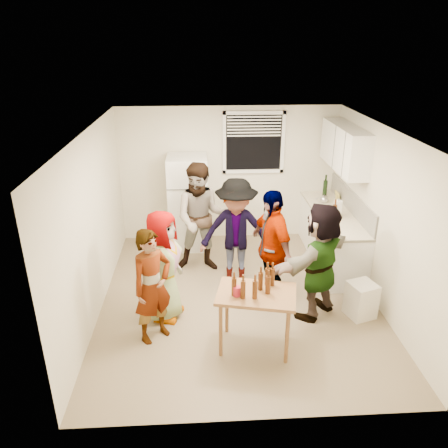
{
  "coord_description": "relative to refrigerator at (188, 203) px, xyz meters",
  "views": [
    {
      "loc": [
        -0.54,
        -5.53,
        3.61
      ],
      "look_at": [
        -0.2,
        0.17,
        1.15
      ],
      "focal_mm": 35.0,
      "sensor_mm": 36.0,
      "label": 1
    }
  ],
  "objects": [
    {
      "name": "guest_stripe",
      "position": [
        -0.4,
        -2.71,
        -0.85
      ],
      "size": [
        1.41,
        1.51,
        0.36
      ],
      "primitive_type": "imported",
      "rotation": [
        0.0,
        0.0,
        0.71
      ],
      "color": "#141933",
      "rests_on": "ground"
    },
    {
      "name": "guest_orange",
      "position": [
        1.8,
        -2.3,
        -0.85
      ],
      "size": [
        2.25,
        2.26,
        0.49
      ],
      "primitive_type": "imported",
      "rotation": [
        0.0,
        0.0,
        3.86
      ],
      "color": "#BB764A",
      "rests_on": "ground"
    },
    {
      "name": "guest_black",
      "position": [
        1.2,
        -1.93,
        -0.85
      ],
      "size": [
        1.96,
        1.53,
        0.42
      ],
      "primitive_type": "imported",
      "rotation": [
        0.0,
        0.0,
        -1.23
      ],
      "color": "black",
      "rests_on": "ground"
    },
    {
      "name": "trash_bin",
      "position": [
        2.41,
        -2.4,
        -0.6
      ],
      "size": [
        0.43,
        0.43,
        0.51
      ],
      "primitive_type": "cube",
      "rotation": [
        0.0,
        0.0,
        0.31
      ],
      "color": "silver",
      "rests_on": "ground"
    },
    {
      "name": "guest_back_left",
      "position": [
        0.23,
        -0.92,
        -0.85
      ],
      "size": [
        0.99,
        1.88,
        0.69
      ],
      "primitive_type": "imported",
      "rotation": [
        0.0,
        0.0,
        -0.06
      ],
      "color": "brown",
      "rests_on": "ground"
    },
    {
      "name": "counter_lower",
      "position": [
        2.45,
        -0.73,
        -0.42
      ],
      "size": [
        0.6,
        2.2,
        0.86
      ],
      "primitive_type": "cube",
      "color": "white",
      "rests_on": "ground"
    },
    {
      "name": "countertop",
      "position": [
        2.45,
        -0.73,
        0.03
      ],
      "size": [
        0.64,
        2.22,
        0.04
      ],
      "primitive_type": "cube",
      "color": "beige",
      "rests_on": "counter_lower"
    },
    {
      "name": "refrigerator",
      "position": [
        0.0,
        0.0,
        0.0
      ],
      "size": [
        0.7,
        0.7,
        1.7
      ],
      "primitive_type": "cube",
      "color": "white",
      "rests_on": "ground"
    },
    {
      "name": "window",
      "position": [
        1.2,
        0.33,
        1.0
      ],
      "size": [
        1.12,
        0.1,
        1.06
      ],
      "primitive_type": null,
      "color": "white",
      "rests_on": "room"
    },
    {
      "name": "backsplash",
      "position": [
        2.74,
        -0.73,
        0.23
      ],
      "size": [
        0.03,
        2.2,
        0.36
      ],
      "primitive_type": "cube",
      "color": "#B3AFA4",
      "rests_on": "countertop"
    },
    {
      "name": "wine_bottle",
      "position": [
        2.5,
        0.04,
        0.05
      ],
      "size": [
        0.08,
        0.08,
        0.3
      ],
      "primitive_type": "cylinder",
      "color": "black",
      "rests_on": "countertop"
    },
    {
      "name": "guest_back_right",
      "position": [
        0.75,
        -1.38,
        -0.85
      ],
      "size": [
        1.26,
        1.81,
        0.64
      ],
      "primitive_type": "imported",
      "rotation": [
        0.0,
        0.0,
        -0.09
      ],
      "color": "#38383D",
      "rests_on": "ground"
    },
    {
      "name": "picture_frame",
      "position": [
        2.67,
        -0.18,
        0.13
      ],
      "size": [
        0.02,
        0.19,
        0.16
      ],
      "primitive_type": "cube",
      "color": "#D8C555",
      "rests_on": "countertop"
    },
    {
      "name": "beer_bottle_counter",
      "position": [
        2.35,
        -1.07,
        0.05
      ],
      "size": [
        0.07,
        0.07,
        0.25
      ],
      "primitive_type": "cylinder",
      "color": "#47230C",
      "rests_on": "countertop"
    },
    {
      "name": "beer_bottle_table",
      "position": [
        0.82,
        -3.09,
        -0.06
      ],
      "size": [
        0.06,
        0.06,
        0.23
      ],
      "primitive_type": "cylinder",
      "color": "#47230C",
      "rests_on": "serving_table"
    },
    {
      "name": "kettle",
      "position": [
        2.4,
        -0.29,
        0.05
      ],
      "size": [
        0.22,
        0.18,
        0.18
      ],
      "primitive_type": null,
      "rotation": [
        0.0,
        0.0,
        -0.02
      ],
      "color": "silver",
      "rests_on": "countertop"
    },
    {
      "name": "red_cup",
      "position": [
        0.62,
        -3.03,
        -0.06
      ],
      "size": [
        0.09,
        0.09,
        0.12
      ],
      "primitive_type": "cylinder",
      "color": "maroon",
      "rests_on": "serving_table"
    },
    {
      "name": "paper_towel",
      "position": [
        2.43,
        -0.97,
        0.05
      ],
      "size": [
        0.13,
        0.13,
        0.29
      ],
      "primitive_type": "cylinder",
      "color": "white",
      "rests_on": "countertop"
    },
    {
      "name": "serving_table",
      "position": [
        0.86,
        -2.98,
        -0.85
      ],
      "size": [
        1.05,
        0.81,
        0.79
      ],
      "primitive_type": null,
      "rotation": [
        0.0,
        0.0,
        -0.22
      ],
      "color": "brown",
      "rests_on": "ground"
    },
    {
      "name": "blue_cup",
      "position": [
        2.19,
        -1.43,
        0.05
      ],
      "size": [
        0.08,
        0.08,
        0.11
      ],
      "primitive_type": "cylinder",
      "color": "#1231BB",
      "rests_on": "countertop"
    },
    {
      "name": "guest_grey",
      "position": [
        -0.3,
        -2.24,
        -0.85
      ],
      "size": [
        1.73,
        1.23,
        0.5
      ],
      "primitive_type": "imported",
      "rotation": [
        0.0,
        0.0,
        1.24
      ],
      "color": "#989898",
      "rests_on": "ground"
    },
    {
      "name": "upper_cabinets",
      "position": [
        2.58,
        -0.53,
        1.1
      ],
      "size": [
        0.34,
        1.6,
        0.7
      ],
      "primitive_type": "cube",
      "color": "white",
      "rests_on": "room"
    },
    {
      "name": "room",
      "position": [
        0.75,
        -1.88,
        -0.85
      ],
      "size": [
        4.0,
        4.5,
        2.5
      ],
      "primitive_type": null,
      "color": "beige",
      "rests_on": "ground"
    }
  ]
}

